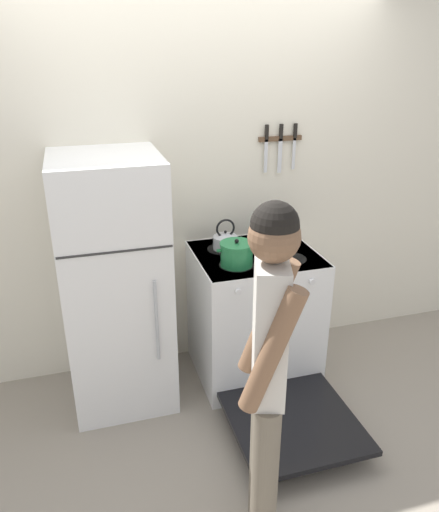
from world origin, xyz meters
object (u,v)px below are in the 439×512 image
(refrigerator, at_px, (115,285))
(stove_range, at_px, (256,317))
(tea_kettle, at_px, (226,240))
(utensil_jar, at_px, (276,231))
(person, at_px, (268,369))
(dutch_oven_pot, at_px, (237,254))

(refrigerator, xyz_separation_m, stove_range, (0.92, -0.05, -0.35))
(refrigerator, distance_m, tea_kettle, 0.78)
(utensil_jar, relative_size, person, 0.17)
(dutch_oven_pot, bearing_deg, utensil_jar, 36.98)
(stove_range, relative_size, utensil_jar, 4.96)
(refrigerator, relative_size, person, 0.96)
(utensil_jar, bearing_deg, tea_kettle, -178.81)
(tea_kettle, height_order, utensil_jar, utensil_jar)
(refrigerator, distance_m, dutch_oven_pot, 0.78)
(dutch_oven_pot, xyz_separation_m, tea_kettle, (0.01, 0.28, -0.01))
(dutch_oven_pot, distance_m, utensil_jar, 0.47)
(stove_range, xyz_separation_m, person, (-0.41, -1.21, 0.50))
(tea_kettle, xyz_separation_m, utensil_jar, (0.36, 0.01, 0.02))
(stove_range, relative_size, person, 0.85)
(stove_range, distance_m, dutch_oven_pot, 0.57)
(refrigerator, bearing_deg, tea_kettle, 9.15)
(utensil_jar, bearing_deg, dutch_oven_pot, -143.02)
(tea_kettle, bearing_deg, person, -99.89)
(utensil_jar, bearing_deg, refrigerator, -173.41)
(dutch_oven_pot, relative_size, tea_kettle, 1.21)
(refrigerator, distance_m, person, 1.38)
(person, bearing_deg, refrigerator, 40.11)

